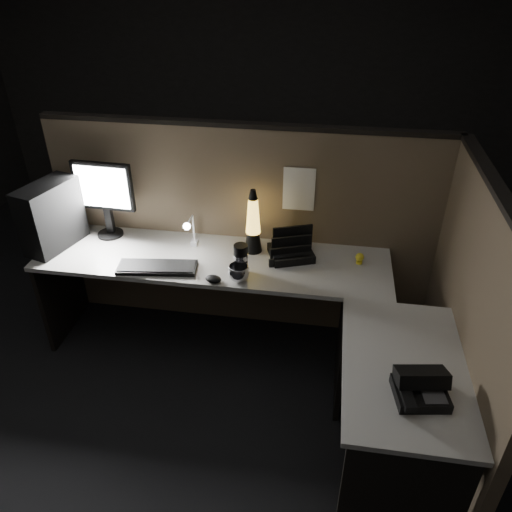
# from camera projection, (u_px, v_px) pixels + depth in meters

# --- Properties ---
(floor) EXTENTS (6.00, 6.00, 0.00)m
(floor) POSITION_uv_depth(u_px,v_px,m) (219.00, 409.00, 3.12)
(floor) COLOR black
(floor) RESTS_ON ground
(room_shell) EXTENTS (6.00, 6.00, 6.00)m
(room_shell) POSITION_uv_depth(u_px,v_px,m) (205.00, 165.00, 2.25)
(room_shell) COLOR silver
(room_shell) RESTS_ON ground
(partition_back) EXTENTS (2.66, 0.06, 1.50)m
(partition_back) POSITION_uv_depth(u_px,v_px,m) (244.00, 232.00, 3.49)
(partition_back) COLOR brown
(partition_back) RESTS_ON ground
(partition_right) EXTENTS (0.06, 1.66, 1.50)m
(partition_right) POSITION_uv_depth(u_px,v_px,m) (465.00, 329.00, 2.62)
(partition_right) COLOR brown
(partition_right) RESTS_ON ground
(desk) EXTENTS (2.60, 1.60, 0.73)m
(desk) POSITION_uv_depth(u_px,v_px,m) (254.00, 314.00, 2.99)
(desk) COLOR beige
(desk) RESTS_ON ground
(pc_tower) EXTENTS (0.30, 0.46, 0.44)m
(pc_tower) POSITION_uv_depth(u_px,v_px,m) (51.00, 216.00, 3.26)
(pc_tower) COLOR black
(pc_tower) RESTS_ON desk
(monitor) EXTENTS (0.41, 0.18, 0.53)m
(monitor) POSITION_uv_depth(u_px,v_px,m) (104.00, 192.00, 3.34)
(monitor) COLOR black
(monitor) RESTS_ON desk
(keyboard) EXTENTS (0.51, 0.23, 0.02)m
(keyboard) POSITION_uv_depth(u_px,v_px,m) (157.00, 267.00, 3.13)
(keyboard) COLOR black
(keyboard) RESTS_ON desk
(mouse) EXTENTS (0.11, 0.09, 0.04)m
(mouse) POSITION_uv_depth(u_px,v_px,m) (213.00, 279.00, 3.01)
(mouse) COLOR black
(mouse) RESTS_ON desk
(clip_lamp) EXTENTS (0.05, 0.19, 0.24)m
(clip_lamp) POSITION_uv_depth(u_px,v_px,m) (191.00, 232.00, 3.25)
(clip_lamp) COLOR white
(clip_lamp) RESTS_ON desk
(organizer) EXTENTS (0.33, 0.31, 0.20)m
(organizer) POSITION_uv_depth(u_px,v_px,m) (291.00, 250.00, 3.24)
(organizer) COLOR black
(organizer) RESTS_ON desk
(lava_lamp) EXTENTS (0.12, 0.12, 0.44)m
(lava_lamp) POSITION_uv_depth(u_px,v_px,m) (253.00, 226.00, 3.23)
(lava_lamp) COLOR black
(lava_lamp) RESTS_ON desk
(travel_mug) EXTENTS (0.09, 0.09, 0.20)m
(travel_mug) POSITION_uv_depth(u_px,v_px,m) (241.00, 260.00, 3.04)
(travel_mug) COLOR black
(travel_mug) RESTS_ON desk
(steel_mug) EXTENTS (0.16, 0.16, 0.10)m
(steel_mug) POSITION_uv_depth(u_px,v_px,m) (239.00, 273.00, 3.01)
(steel_mug) COLOR #B9B9C0
(steel_mug) RESTS_ON desk
(figurine) EXTENTS (0.05, 0.05, 0.05)m
(figurine) POSITION_uv_depth(u_px,v_px,m) (360.00, 257.00, 3.17)
(figurine) COLOR yellow
(figurine) RESTS_ON desk
(pinned_paper) EXTENTS (0.21, 0.00, 0.29)m
(pinned_paper) POSITION_uv_depth(u_px,v_px,m) (299.00, 189.00, 3.21)
(pinned_paper) COLOR white
(pinned_paper) RESTS_ON partition_back
(desk_phone) EXTENTS (0.26, 0.26, 0.14)m
(desk_phone) POSITION_uv_depth(u_px,v_px,m) (420.00, 387.00, 2.24)
(desk_phone) COLOR black
(desk_phone) RESTS_ON desk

